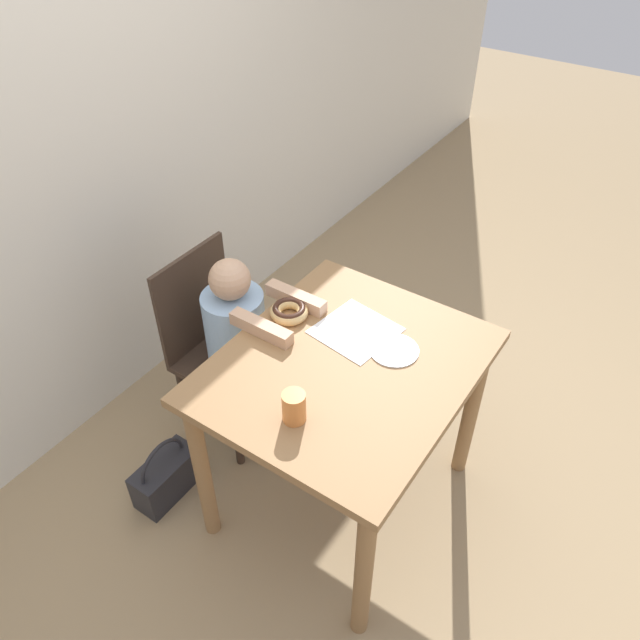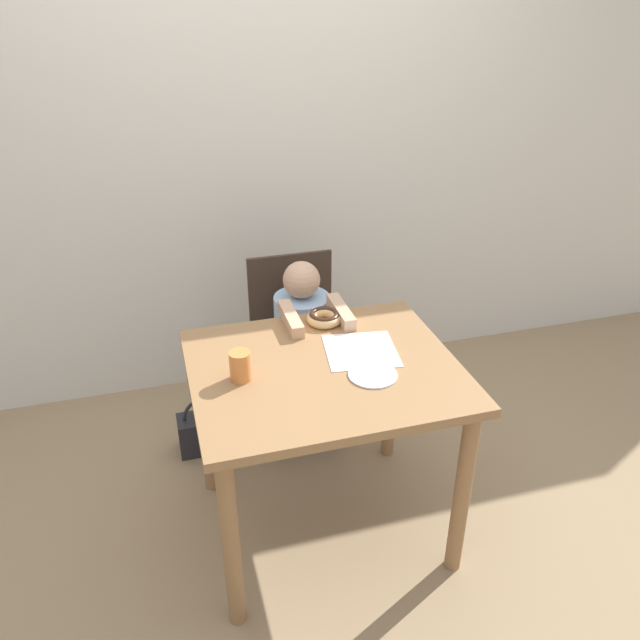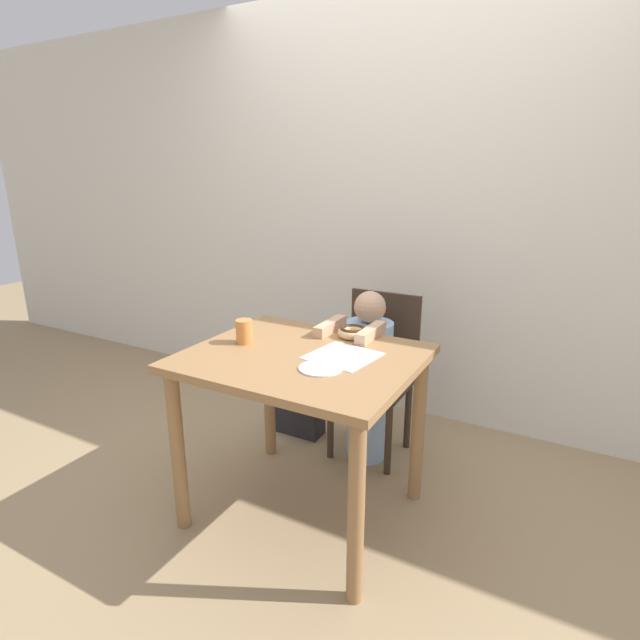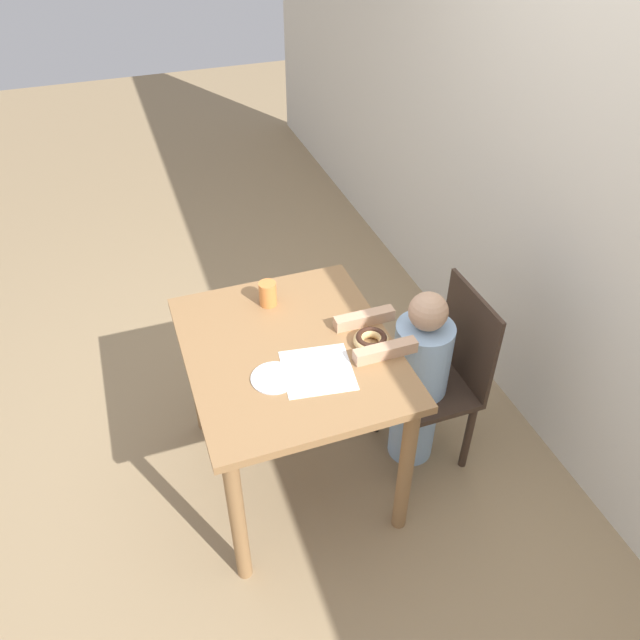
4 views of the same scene
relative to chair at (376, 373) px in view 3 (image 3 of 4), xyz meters
name	(u,v)px [view 3 (image 3 of 4)]	position (x,y,z in m)	size (l,w,h in m)	color
ground_plane	(304,510)	(-0.06, -0.67, -0.45)	(12.00, 12.00, 0.00)	#997F5B
wall_back	(406,214)	(-0.06, 0.56, 0.80)	(8.00, 0.05, 2.50)	silver
dining_table	(303,382)	(-0.06, -0.67, 0.19)	(0.94, 0.80, 0.77)	olive
chair	(376,373)	(0.00, 0.00, 0.00)	(0.40, 0.36, 0.87)	#38281E
child_figure	(367,378)	(0.00, -0.11, 0.02)	(0.26, 0.48, 0.93)	#99BCE0
donut	(353,332)	(0.03, -0.36, 0.34)	(0.14, 0.14, 0.05)	#DBB270
napkin	(343,356)	(0.10, -0.61, 0.32)	(0.29, 0.29, 0.00)	white
handbag	(299,417)	(-0.45, -0.06, -0.35)	(0.28, 0.13, 0.30)	#232328
cup	(244,331)	(-0.36, -0.67, 0.37)	(0.07, 0.07, 0.11)	orange
plate	(321,368)	(0.08, -0.77, 0.32)	(0.17, 0.17, 0.01)	silver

